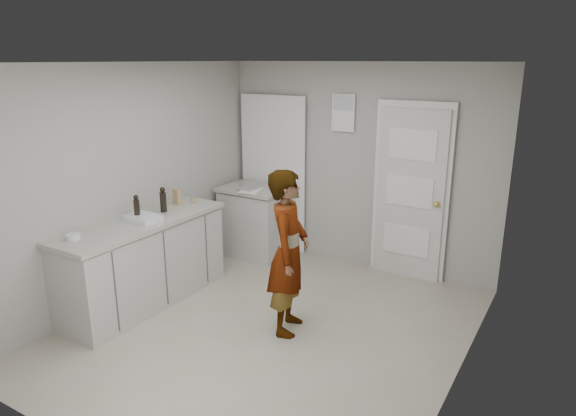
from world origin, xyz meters
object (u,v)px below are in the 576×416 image
Objects in this scene: cake_mix_box at (177,197)px; person at (288,253)px; oil_cruet_b at (137,208)px; egg_bowl at (73,237)px; oil_cruet_a at (163,200)px; spice_jar at (193,200)px; baking_dish at (143,218)px.

person is at bearing 2.24° from cake_mix_box.
oil_cruet_b reaches higher than cake_mix_box.
oil_cruet_a is at bearing 85.42° from egg_bowl.
egg_bowl is at bearing -76.13° from cake_mix_box.
oil_cruet_a is (-0.05, -0.43, 0.10)m from spice_jar.
baking_dish is (0.06, 0.02, -0.10)m from oil_cruet_b.
baking_dish is at bearing 14.97° from oil_cruet_b.
cake_mix_box is 0.32m from oil_cruet_a.
cake_mix_box is at bearing 89.84° from egg_bowl.
cake_mix_box is at bearing 96.26° from oil_cruet_b.
baking_dish is at bearing -89.71° from spice_jar.
person is 1.60m from baking_dish.
oil_cruet_b is at bearing -93.91° from spice_jar.
cake_mix_box is at bearing 101.42° from baking_dish.
cake_mix_box is 0.64× the size of oil_cruet_b.
spice_jar is at bearing 90.29° from baking_dish.
oil_cruet_b is at bearing 83.84° from egg_bowl.
oil_cruet_a is 2.08× the size of egg_bowl.
baking_dish is (0.00, -0.78, -0.01)m from spice_jar.
egg_bowl is at bearing -94.58° from oil_cruet_a.
person is at bearing 10.98° from oil_cruet_b.
cake_mix_box is (-1.70, 0.35, 0.22)m from person.
spice_jar is 0.78m from baking_dish.
spice_jar is at bearing 59.38° from cake_mix_box.
oil_cruet_b is at bearing 82.68° from person.
baking_dish is at bearing 82.53° from person.
egg_bowl is (-0.14, -0.73, -0.00)m from baking_dish.
person is 22.13× the size of spice_jar.
person reaches higher than spice_jar.
spice_jar is 0.20× the size of baking_dish.
egg_bowl is (-0.08, -0.72, -0.10)m from oil_cruet_b.
baking_dish is (0.05, -0.35, -0.10)m from oil_cruet_a.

